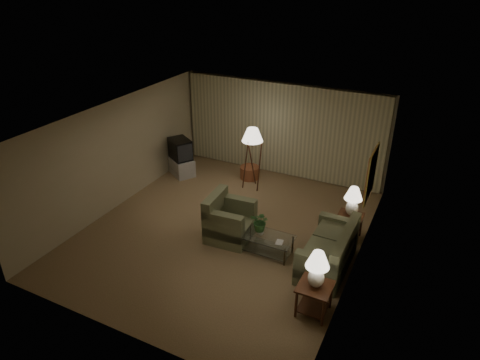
# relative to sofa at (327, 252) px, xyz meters

# --- Properties ---
(ground) EXTENTS (7.00, 7.00, 0.00)m
(ground) POSITION_rel_sofa_xyz_m (-2.50, 0.26, -0.38)
(ground) COLOR #A5845B
(ground) RESTS_ON ground
(room_shell) EXTENTS (6.04, 7.02, 2.72)m
(room_shell) POSITION_rel_sofa_xyz_m (-2.48, 1.77, 1.37)
(room_shell) COLOR #C1B394
(room_shell) RESTS_ON ground
(sofa) EXTENTS (1.72, 0.90, 0.75)m
(sofa) POSITION_rel_sofa_xyz_m (0.00, 0.00, 0.00)
(sofa) COLOR #717854
(sofa) RESTS_ON ground
(armchair) EXTENTS (1.11, 1.07, 0.83)m
(armchair) POSITION_rel_sofa_xyz_m (-2.25, 0.06, 0.04)
(armchair) COLOR #717854
(armchair) RESTS_ON ground
(side_table_near) EXTENTS (0.58, 0.58, 0.60)m
(side_table_near) POSITION_rel_sofa_xyz_m (0.15, -1.35, 0.04)
(side_table_near) COLOR #3A1C0F
(side_table_near) RESTS_ON ground
(side_table_far) EXTENTS (0.55, 0.46, 0.60)m
(side_table_far) POSITION_rel_sofa_xyz_m (0.15, 1.25, 0.03)
(side_table_far) COLOR #3A1C0F
(side_table_far) RESTS_ON ground
(table_lamp_near) EXTENTS (0.41, 0.41, 0.71)m
(table_lamp_near) POSITION_rel_sofa_xyz_m (0.15, -1.35, 0.64)
(table_lamp_near) COLOR white
(table_lamp_near) RESTS_ON side_table_near
(table_lamp_far) EXTENTS (0.39, 0.39, 0.68)m
(table_lamp_far) POSITION_rel_sofa_xyz_m (0.15, 1.25, 0.63)
(table_lamp_far) COLOR white
(table_lamp_far) RESTS_ON side_table_far
(coffee_table) EXTENTS (1.14, 0.62, 0.41)m
(coffee_table) POSITION_rel_sofa_xyz_m (-1.29, -0.10, -0.10)
(coffee_table) COLOR silver
(coffee_table) RESTS_ON ground
(tv_cabinet) EXTENTS (1.32, 1.29, 0.50)m
(tv_cabinet) POSITION_rel_sofa_xyz_m (-5.05, 2.33, -0.13)
(tv_cabinet) COLOR #B5B5B8
(tv_cabinet) RESTS_ON ground
(crt_tv) EXTENTS (1.13, 1.12, 0.59)m
(crt_tv) POSITION_rel_sofa_xyz_m (-5.05, 2.33, 0.42)
(crt_tv) COLOR black
(crt_tv) RESTS_ON tv_cabinet
(floor_lamp) EXTENTS (0.56, 0.56, 1.74)m
(floor_lamp) POSITION_rel_sofa_xyz_m (-2.83, 2.47, 0.53)
(floor_lamp) COLOR #3A1C0F
(floor_lamp) RESTS_ON ground
(ottoman) EXTENTS (0.68, 0.68, 0.36)m
(ottoman) POSITION_rel_sofa_xyz_m (-3.13, 2.96, -0.20)
(ottoman) COLOR #9D5535
(ottoman) RESTS_ON ground
(vase) EXTENTS (0.15, 0.15, 0.15)m
(vase) POSITION_rel_sofa_xyz_m (-1.44, -0.10, 0.11)
(vase) COLOR white
(vase) RESTS_ON coffee_table
(flowers) EXTENTS (0.43, 0.38, 0.45)m
(flowers) POSITION_rel_sofa_xyz_m (-1.44, -0.10, 0.41)
(flowers) COLOR #31682E
(flowers) RESTS_ON vase
(book) EXTENTS (0.18, 0.22, 0.02)m
(book) POSITION_rel_sofa_xyz_m (-1.04, -0.20, 0.05)
(book) COLOR olive
(book) RESTS_ON coffee_table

